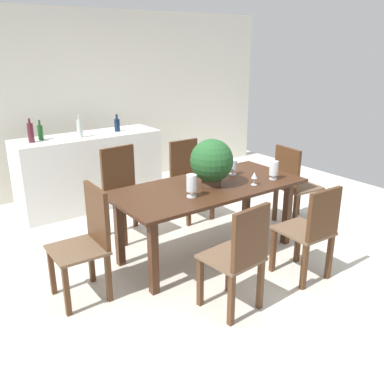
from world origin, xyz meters
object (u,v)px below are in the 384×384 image
(chair_foot_end, at_px, (293,182))
(crystal_vase_left, at_px, (233,166))
(chair_head_end, at_px, (88,237))
(wine_glass, at_px, (254,176))
(wine_bottle_tall, at_px, (117,125))
(kitchen_counter, at_px, (90,171))
(wine_bottle_dark, at_px, (80,128))
(wine_bottle_green, at_px, (31,132))
(crystal_vase_right, at_px, (191,184))
(flower_centerpiece, at_px, (212,161))
(wine_bottle_clear, at_px, (40,132))
(chair_far_right, at_px, (188,175))
(chair_far_left, at_px, (124,187))
(chair_near_right, at_px, (312,229))
(crystal_vase_center_near, at_px, (274,169))
(dining_table, at_px, (208,194))

(chair_foot_end, relative_size, crystal_vase_left, 5.96)
(chair_head_end, height_order, wine_glass, chair_head_end)
(chair_head_end, relative_size, wine_bottle_tall, 4.27)
(chair_head_end, xyz_separation_m, kitchen_counter, (0.91, 2.06, -0.06))
(wine_bottle_dark, relative_size, wine_bottle_green, 0.97)
(chair_head_end, distance_m, crystal_vase_right, 1.05)
(flower_centerpiece, xyz_separation_m, wine_bottle_dark, (-0.57, 1.97, 0.09))
(wine_glass, xyz_separation_m, wine_bottle_clear, (-1.38, 2.37, 0.23))
(chair_foot_end, xyz_separation_m, crystal_vase_right, (-1.64, -0.18, 0.35))
(chair_head_end, relative_size, crystal_vase_right, 4.58)
(chair_far_right, relative_size, wine_bottle_dark, 3.49)
(chair_far_left, bearing_deg, crystal_vase_left, -47.60)
(crystal_vase_right, distance_m, wine_bottle_tall, 2.25)
(kitchen_counter, bearing_deg, wine_bottle_dark, -144.60)
(chair_near_right, bearing_deg, crystal_vase_left, -88.03)
(crystal_vase_center_near, relative_size, wine_bottle_clear, 0.79)
(chair_far_left, distance_m, wine_glass, 1.53)
(crystal_vase_center_near, distance_m, kitchen_counter, 2.57)
(crystal_vase_right, relative_size, wine_bottle_tall, 0.93)
(crystal_vase_left, distance_m, wine_bottle_tall, 1.97)
(chair_head_end, xyz_separation_m, wine_bottle_clear, (0.33, 2.11, 0.53))
(dining_table, bearing_deg, chair_near_right, -65.52)
(chair_head_end, distance_m, wine_bottle_clear, 2.20)
(wine_bottle_clear, xyz_separation_m, wine_bottle_tall, (1.02, -0.07, -0.01))
(wine_glass, bearing_deg, crystal_vase_left, 81.64)
(kitchen_counter, xyz_separation_m, wine_bottle_clear, (-0.58, 0.06, 0.59))
(chair_far_left, bearing_deg, chair_far_right, -4.90)
(chair_far_left, bearing_deg, wine_bottle_green, 117.70)
(chair_far_right, bearing_deg, wine_bottle_clear, 142.66)
(wine_bottle_green, bearing_deg, wine_glass, -56.70)
(chair_near_right, bearing_deg, chair_far_left, -63.11)
(chair_far_left, distance_m, chair_head_end, 1.31)
(chair_far_right, xyz_separation_m, chair_near_right, (-0.01, -1.95, -0.03))
(chair_near_right, relative_size, kitchen_counter, 0.49)
(crystal_vase_left, distance_m, crystal_vase_center_near, 0.44)
(dining_table, bearing_deg, crystal_vase_left, 16.55)
(wine_bottle_tall, bearing_deg, dining_table, -90.85)
(crystal_vase_left, bearing_deg, crystal_vase_center_near, -57.15)
(kitchen_counter, bearing_deg, chair_foot_end, -50.02)
(flower_centerpiece, height_order, crystal_vase_right, flower_centerpiece)
(wine_bottle_dark, bearing_deg, wine_bottle_tall, 8.28)
(wine_bottle_tall, bearing_deg, chair_head_end, -123.23)
(crystal_vase_center_near, xyz_separation_m, wine_glass, (-0.30, -0.02, -0.02))
(dining_table, height_order, crystal_vase_right, crystal_vase_right)
(chair_far_left, relative_size, wine_bottle_green, 3.53)
(crystal_vase_right, bearing_deg, wine_bottle_dark, 95.31)
(flower_centerpiece, bearing_deg, wine_bottle_tall, 90.21)
(dining_table, xyz_separation_m, chair_far_right, (0.45, 0.97, -0.12))
(wine_bottle_dark, bearing_deg, chair_far_left, -85.59)
(wine_bottle_dark, bearing_deg, kitchen_counter, 35.40)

